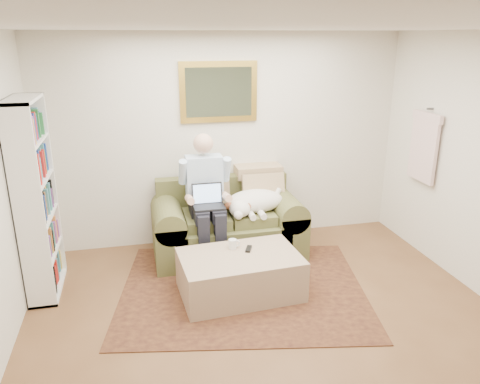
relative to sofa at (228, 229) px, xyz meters
name	(u,v)px	position (x,y,z in m)	size (l,w,h in m)	color
room_shell	(276,195)	(0.08, -1.66, 0.99)	(4.51, 5.00, 2.61)	brown
rug	(243,289)	(-0.02, -0.90, -0.30)	(2.52, 2.01, 0.01)	black
sofa	(228,229)	(0.00, 0.00, 0.00)	(1.78, 0.90, 1.07)	brown
seated_man	(207,201)	(-0.27, -0.16, 0.44)	(0.59, 0.84, 1.49)	#8CAED8
laptop	(208,200)	(-0.27, -0.23, 0.48)	(0.34, 0.27, 0.25)	black
sleeping_dog	(255,201)	(0.32, -0.09, 0.37)	(0.73, 0.46, 0.27)	white
ottoman	(240,275)	(-0.07, -0.98, -0.09)	(1.20, 0.76, 0.44)	tan
coffee_mug	(233,244)	(-0.11, -0.80, 0.18)	(0.08, 0.08, 0.10)	white
tv_remote	(249,249)	(0.05, -0.87, 0.14)	(0.05, 0.15, 0.02)	black
bookshelf	(36,199)	(-2.02, -0.42, 0.69)	(0.28, 0.80, 2.00)	white
wall_mirror	(219,92)	(0.00, 0.45, 1.59)	(0.94, 0.04, 0.72)	gold
hanging_shirt	(424,143)	(2.27, -0.42, 1.04)	(0.06, 0.52, 0.90)	beige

